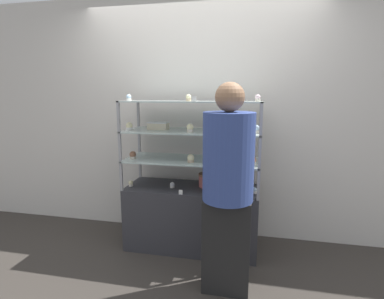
{
  "coord_description": "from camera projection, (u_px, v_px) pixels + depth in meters",
  "views": [
    {
      "loc": [
        0.6,
        -2.83,
        1.58
      ],
      "look_at": [
        0.0,
        0.0,
        1.03
      ],
      "focal_mm": 28.0,
      "sensor_mm": 36.0,
      "label": 1
    }
  ],
  "objects": [
    {
      "name": "ground_plane",
      "position": [
        192.0,
        246.0,
        3.14
      ],
      "size": [
        20.0,
        20.0,
        0.0
      ],
      "primitive_type": "plane",
      "color": "#38332D"
    },
    {
      "name": "display_riser_middle",
      "position": [
        192.0,
        132.0,
        2.91
      ],
      "size": [
        1.32,
        0.51,
        0.29
      ],
      "color": "#99999E",
      "rests_on": "display_riser_lower"
    },
    {
      "name": "layer_cake_centerpiece",
      "position": [
        207.0,
        180.0,
        3.03
      ],
      "size": [
        0.18,
        0.18,
        0.14
      ],
      "color": "#C66660",
      "rests_on": "display_base"
    },
    {
      "name": "price_tag_2",
      "position": [
        228.0,
        133.0,
        2.61
      ],
      "size": [
        0.04,
        0.0,
        0.04
      ],
      "color": "white",
      "rests_on": "display_riser_middle"
    },
    {
      "name": "display_riser_lower",
      "position": [
        192.0,
        161.0,
        2.97
      ],
      "size": [
        1.32,
        0.51,
        0.29
      ],
      "color": "#99999E",
      "rests_on": "display_base"
    },
    {
      "name": "price_tag_3",
      "position": [
        194.0,
        99.0,
        2.61
      ],
      "size": [
        0.04,
        0.0,
        0.04
      ],
      "color": "white",
      "rests_on": "display_riser_upper"
    },
    {
      "name": "cupcake_12",
      "position": [
        258.0,
        98.0,
        2.65
      ],
      "size": [
        0.05,
        0.05,
        0.06
      ],
      "color": "beige",
      "rests_on": "display_riser_upper"
    },
    {
      "name": "cupcake_5",
      "position": [
        253.0,
        161.0,
        2.75
      ],
      "size": [
        0.07,
        0.07,
        0.08
      ],
      "color": "beige",
      "rests_on": "display_riser_lower"
    },
    {
      "name": "cupcake_1",
      "position": [
        172.0,
        185.0,
        3.0
      ],
      "size": [
        0.05,
        0.05,
        0.06
      ],
      "color": "white",
      "rests_on": "display_base"
    },
    {
      "name": "cupcake_2",
      "position": [
        254.0,
        190.0,
        2.84
      ],
      "size": [
        0.05,
        0.05,
        0.06
      ],
      "color": "white",
      "rests_on": "display_base"
    },
    {
      "name": "cupcake_9",
      "position": [
        256.0,
        129.0,
        2.72
      ],
      "size": [
        0.07,
        0.07,
        0.08
      ],
      "color": "beige",
      "rests_on": "display_riser_middle"
    },
    {
      "name": "cupcake_0",
      "position": [
        131.0,
        183.0,
        3.05
      ],
      "size": [
        0.05,
        0.05,
        0.06
      ],
      "color": "beige",
      "rests_on": "display_base"
    },
    {
      "name": "cupcake_11",
      "position": [
        189.0,
        98.0,
        2.76
      ],
      "size": [
        0.05,
        0.05,
        0.06
      ],
      "color": "#CCB28C",
      "rests_on": "display_riser_upper"
    },
    {
      "name": "sheet_cake_frosted",
      "position": [
        158.0,
        126.0,
        3.01
      ],
      "size": [
        0.2,
        0.13,
        0.07
      ],
      "color": "beige",
      "rests_on": "display_riser_middle"
    },
    {
      "name": "cupcake_4",
      "position": [
        191.0,
        159.0,
        2.84
      ],
      "size": [
        0.07,
        0.07,
        0.08
      ],
      "color": "#CCB28C",
      "rests_on": "display_riser_lower"
    },
    {
      "name": "cupcake_10",
      "position": [
        129.0,
        98.0,
        2.89
      ],
      "size": [
        0.05,
        0.05,
        0.06
      ],
      "color": "white",
      "rests_on": "display_riser_upper"
    },
    {
      "name": "back_wall",
      "position": [
        200.0,
        119.0,
        3.28
      ],
      "size": [
        8.0,
        0.05,
        2.6
      ],
      "color": "silver",
      "rests_on": "ground_plane"
    },
    {
      "name": "price_tag_1",
      "position": [
        206.0,
        164.0,
        2.7
      ],
      "size": [
        0.04,
        0.0,
        0.04
      ],
      "color": "white",
      "rests_on": "display_riser_lower"
    },
    {
      "name": "cupcake_6",
      "position": [
        129.0,
        126.0,
        2.94
      ],
      "size": [
        0.07,
        0.07,
        0.08
      ],
      "color": "white",
      "rests_on": "display_riser_middle"
    },
    {
      "name": "cupcake_7",
      "position": [
        190.0,
        128.0,
        2.79
      ],
      "size": [
        0.07,
        0.07,
        0.08
      ],
      "color": "beige",
      "rests_on": "display_riser_middle"
    },
    {
      "name": "donut_glazed",
      "position": [
        226.0,
        99.0,
        2.77
      ],
      "size": [
        0.14,
        0.14,
        0.04
      ],
      "color": "#EFB2BC",
      "rests_on": "display_riser_upper"
    },
    {
      "name": "customer_figure",
      "position": [
        228.0,
        185.0,
        2.28
      ],
      "size": [
        0.39,
        0.39,
        1.66
      ],
      "color": "black",
      "rests_on": "ground_plane"
    },
    {
      "name": "cupcake_8",
      "position": [
        222.0,
        129.0,
        2.72
      ],
      "size": [
        0.07,
        0.07,
        0.08
      ],
      "color": "white",
      "rests_on": "display_riser_middle"
    },
    {
      "name": "price_tag_0",
      "position": [
        181.0,
        192.0,
        2.8
      ],
      "size": [
        0.04,
        0.0,
        0.04
      ],
      "color": "white",
      "rests_on": "display_base"
    },
    {
      "name": "cupcake_3",
      "position": [
        133.0,
        155.0,
        2.99
      ],
      "size": [
        0.07,
        0.07,
        0.08
      ],
      "color": "beige",
      "rests_on": "display_riser_lower"
    },
    {
      "name": "display_base",
      "position": [
        192.0,
        217.0,
        3.08
      ],
      "size": [
        1.32,
        0.51,
        0.64
      ],
      "color": "#333338",
      "rests_on": "ground_plane"
    },
    {
      "name": "display_riser_upper",
      "position": [
        192.0,
        102.0,
        2.86
      ],
      "size": [
        1.32,
        0.51,
        0.29
      ],
      "color": "#99999E",
      "rests_on": "display_riser_middle"
    }
  ]
}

